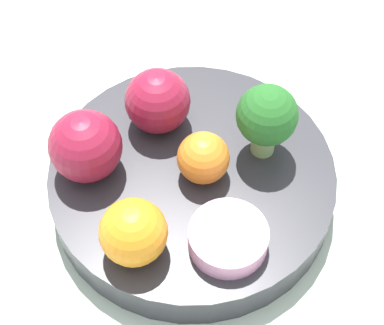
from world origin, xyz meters
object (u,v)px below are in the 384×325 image
(apple_red, at_px, (162,99))
(orange_back, at_px, (203,158))
(broccoli, at_px, (267,117))
(orange_front, at_px, (133,232))
(apple_green, at_px, (85,146))
(bowl, at_px, (192,182))
(small_cup, at_px, (228,238))

(apple_red, distance_m, orange_back, 0.06)
(broccoli, bearing_deg, orange_front, 103.85)
(apple_green, xyz_separation_m, orange_front, (-0.08, 0.00, -0.00))
(apple_red, xyz_separation_m, orange_front, (-0.09, 0.07, -0.00))
(apple_red, bearing_deg, bowl, 176.08)
(small_cup, bearing_deg, apple_red, -6.00)
(bowl, distance_m, broccoli, 0.08)
(broccoli, xyz_separation_m, apple_green, (0.05, 0.12, -0.01))
(apple_red, distance_m, orange_front, 0.12)
(apple_red, xyz_separation_m, orange_back, (-0.06, -0.00, -0.01))
(bowl, distance_m, apple_red, 0.07)
(orange_back, relative_size, small_cup, 0.70)
(apple_red, relative_size, orange_back, 1.30)
(orange_back, bearing_deg, orange_front, 114.51)
(apple_red, bearing_deg, broccoli, -139.59)
(broccoli, xyz_separation_m, apple_red, (0.06, 0.05, -0.01))
(apple_green, bearing_deg, orange_front, 179.62)
(orange_front, distance_m, orange_back, 0.08)
(apple_green, xyz_separation_m, small_cup, (-0.11, -0.06, -0.02))
(broccoli, xyz_separation_m, orange_front, (-0.03, 0.12, -0.01))
(orange_front, bearing_deg, bowl, -59.42)
(apple_red, relative_size, orange_front, 1.09)
(orange_front, xyz_separation_m, small_cup, (-0.03, -0.06, -0.01))
(small_cup, bearing_deg, orange_back, -13.76)
(orange_front, height_order, orange_back, orange_front)
(apple_green, bearing_deg, apple_red, -78.48)
(bowl, relative_size, apple_green, 4.04)
(bowl, height_order, orange_front, orange_front)
(apple_green, distance_m, orange_front, 0.08)
(orange_front, bearing_deg, orange_back, -65.49)
(bowl, distance_m, small_cup, 0.07)
(apple_red, bearing_deg, orange_back, -177.96)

